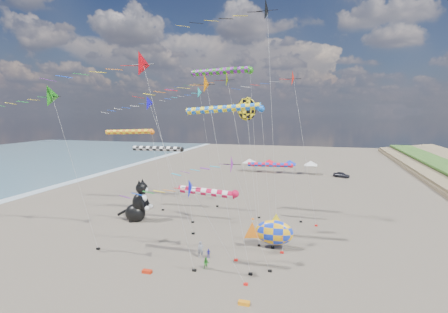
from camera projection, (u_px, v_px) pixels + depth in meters
name	position (u px, v px, depth m)	size (l,w,h in m)	color
ground	(176.00, 293.00, 28.97)	(260.00, 260.00, 0.00)	brown
delta_kite_0	(284.00, 80.00, 44.76)	(11.61, 2.27, 20.43)	red
delta_kite_1	(227.00, 166.00, 32.68)	(8.98, 1.84, 11.20)	purple
delta_kite_2	(149.00, 106.00, 42.44)	(11.17, 1.85, 16.99)	#150AE1
delta_kite_3	(186.00, 87.00, 34.43)	(11.89, 2.00, 18.76)	#DA6D03
delta_kite_4	(49.00, 99.00, 37.47)	(12.98, 2.47, 17.87)	#1E8916
delta_kite_5	(192.00, 95.00, 54.24)	(9.64, 1.87, 18.90)	#18BFC2
delta_kite_6	(254.00, 11.00, 41.07)	(13.40, 2.86, 28.48)	black
delta_kite_7	(134.00, 66.00, 32.04)	(15.24, 2.50, 20.67)	red
delta_kite_8	(194.00, 190.00, 30.51)	(10.15, 1.87, 9.46)	#0814CE
delta_kite_9	(219.00, 81.00, 47.65)	(12.63, 2.23, 20.55)	#DBFF0F
windsock_0	(159.00, 149.00, 47.37)	(8.86, 0.70, 10.34)	black
windsock_1	(224.00, 72.00, 48.24)	(10.12, 0.96, 21.01)	#248418
windsock_2	(272.00, 165.00, 47.68)	(7.59, 0.62, 8.08)	red
windsock_3	(132.00, 132.00, 53.10)	(9.29, 0.76, 12.31)	orange
windsock_4	(211.00, 193.00, 32.30)	(7.09, 0.73, 7.94)	#C30D37
windsock_5	(227.00, 109.00, 37.97)	(10.05, 0.78, 15.68)	blue
angelfish_kite	(245.00, 110.00, 39.67)	(3.74, 3.02, 16.61)	yellow
cat_inflatable	(137.00, 200.00, 47.81)	(4.35, 2.17, 5.87)	black
fish_inflatable	(274.00, 232.00, 38.14)	(5.66, 2.88, 4.02)	blue
person_adult	(201.00, 250.00, 35.90)	(0.64, 0.42, 1.75)	gray
child_green	(206.00, 263.00, 33.30)	(0.58, 0.45, 1.18)	#2B8526
child_blue	(208.00, 253.00, 35.98)	(0.56, 0.24, 0.96)	#3731B7
kite_bag_0	(147.00, 272.00, 32.58)	(0.90, 0.44, 0.30)	red
kite_bag_1	(244.00, 303.00, 27.21)	(0.90, 0.44, 0.30)	orange
kite_bag_2	(261.00, 234.00, 42.53)	(0.90, 0.44, 0.30)	blue
tent_row	(279.00, 160.00, 85.48)	(19.20, 4.20, 3.80)	silver
parked_car	(341.00, 175.00, 80.03)	(1.48, 3.69, 1.26)	#26262D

